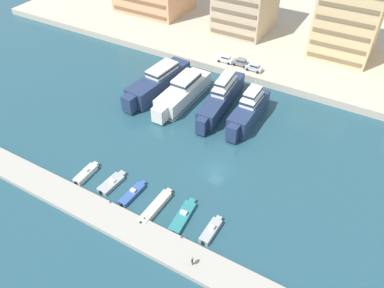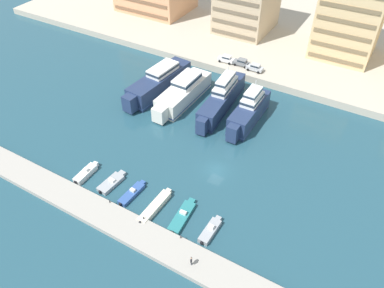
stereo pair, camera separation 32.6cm
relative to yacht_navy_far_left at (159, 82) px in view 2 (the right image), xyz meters
The scene contains 21 objects.
ground_plane 28.80m from the yacht_navy_far_left, 34.98° to the right, with size 400.00×400.00×0.00m, color #234C5B.
quay_promenade 54.51m from the yacht_navy_far_left, 64.43° to the left, with size 180.00×70.00×1.78m, color #BCB29E.
pier_dock 42.15m from the yacht_navy_far_left, 56.04° to the right, with size 120.00×5.09×0.88m, color #A8A399.
yacht_navy_far_left is the anchor object (origin of this frame).
yacht_ivory_left 6.90m from the yacht_navy_far_left, ahead, with size 5.34×19.70×7.38m.
yacht_navy_mid_left 15.62m from the yacht_navy_far_left, ahead, with size 5.06×21.62×8.89m.
yacht_navy_center_left 22.57m from the yacht_navy_far_left, ahead, with size 4.08×16.59×8.89m.
motorboat_white_far_left 29.62m from the yacht_navy_far_left, 82.47° to the right, with size 1.64×5.84×1.54m.
motorboat_grey_left 30.18m from the yacht_navy_far_left, 72.24° to the right, with size 2.49×6.16×1.09m.
motorboat_blue_mid_left 32.08m from the yacht_navy_far_left, 64.44° to the right, with size 1.89×6.41×1.19m.
motorboat_cream_center_left 34.99m from the yacht_navy_far_left, 57.21° to the right, with size 1.78×8.37×1.02m.
motorboat_teal_center 37.28m from the yacht_navy_far_left, 50.40° to the right, with size 2.49×7.64×1.21m.
motorboat_grey_center_right 40.98m from the yacht_navy_far_left, 44.97° to the right, with size 1.71×5.83×1.48m.
car_white_far_left 19.42m from the yacht_navy_far_left, 63.26° to the left, with size 4.15×2.02×1.80m.
car_grey_left 21.86m from the yacht_navy_far_left, 53.93° to the left, with size 4.12×1.96×1.80m.
car_silver_mid_left 23.84m from the yacht_navy_far_left, 45.61° to the left, with size 4.11×1.93×1.80m.
apartment_block_mid_left 50.38m from the yacht_navy_far_left, 48.65° to the left, with size 14.84×16.06×21.83m.
pedestrian_mid_deck 46.25m from the yacht_navy_far_left, 50.45° to the right, with size 0.40×0.61×1.71m.
bollard_west 34.83m from the yacht_navy_far_left, 69.60° to the right, with size 0.20×0.20×0.61m.
bollard_west_mid 37.77m from the yacht_navy_far_left, 59.81° to the right, with size 0.20×0.20×0.61m.
bollard_east_mid 41.63m from the yacht_navy_far_left, 51.63° to the right, with size 0.20×0.20×0.61m.
Camera 2 is at (20.34, -43.78, 48.86)m, focal length 35.00 mm.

